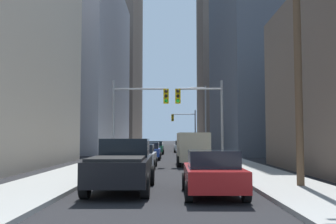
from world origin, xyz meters
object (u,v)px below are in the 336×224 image
Objects in this scene: cargo_van_beige at (192,147)px; traffic_signal_near_left at (138,108)px; traffic_signal_far_right at (185,123)px; sedan_silver at (141,156)px; sedan_white at (181,146)px; sedan_blue at (150,151)px; traffic_signal_near_right at (202,108)px; sedan_green at (156,148)px; pickup_truck_black at (123,165)px; sedan_red at (212,173)px.

cargo_van_beige is 0.87× the size of traffic_signal_near_left.
traffic_signal_near_left is 29.73m from traffic_signal_far_right.
sedan_silver is at bearing -97.09° from traffic_signal_far_right.
sedan_blue is at bearing -101.06° from sedan_white.
sedan_blue is 0.70× the size of traffic_signal_near_right.
traffic_signal_near_left is at bearing 176.43° from cargo_van_beige.
sedan_white is 23.40m from traffic_signal_near_left.
traffic_signal_near_right is at bearing -87.94° from sedan_white.
sedan_white is at bearing 78.94° from sedan_blue.
sedan_green is at bearing 89.61° from sedan_blue.
pickup_truck_black is 0.90× the size of traffic_signal_near_left.
sedan_green is 0.71× the size of traffic_signal_near_right.
sedan_silver is 4.28m from traffic_signal_near_left.
cargo_van_beige is at bearing 36.02° from sedan_silver.
sedan_silver is at bearing -146.52° from traffic_signal_near_right.
traffic_signal_far_right reaches higher than sedan_blue.
sedan_blue is 16.80m from sedan_white.
sedan_blue is 1.00× the size of sedan_white.
pickup_truck_black is at bearing -87.41° from traffic_signal_near_left.
cargo_van_beige is at bearing -3.57° from traffic_signal_near_left.
traffic_signal_near_left reaches higher than pickup_truck_black.
sedan_blue is 0.70× the size of traffic_signal_near_left.
cargo_van_beige reaches higher than sedan_white.
cargo_van_beige is 1.24× the size of sedan_silver.
traffic_signal_near_right reaches higher than sedan_blue.
traffic_signal_near_right is at bearing -89.79° from traffic_signal_far_right.
sedan_blue is at bearing 85.39° from traffic_signal_near_left.
pickup_truck_black is 1.29× the size of sedan_blue.
sedan_blue is 0.70× the size of traffic_signal_far_right.
traffic_signal_far_right reaches higher than sedan_white.
traffic_signal_near_left reaches higher than sedan_red.
cargo_van_beige reaches higher than sedan_red.
sedan_silver and sedan_green have the same top height.
traffic_signal_near_right is (0.81, 13.96, 3.25)m from sedan_red.
sedan_white is (-0.01, 36.83, 0.00)m from sedan_red.
traffic_signal_far_right reaches higher than sedan_red.
sedan_blue is (-3.23, 20.34, 0.00)m from sedan_red.
sedan_red is at bearing -90.93° from traffic_signal_far_right.
sedan_red is at bearing -21.50° from pickup_truck_black.
sedan_green is 6.59m from sedan_white.
traffic_signal_far_right is at bearing 83.74° from sedan_white.
traffic_signal_near_left is at bearing -94.61° from sedan_blue.
traffic_signal_near_right is (0.82, -22.87, 3.25)m from sedan_white.
sedan_blue is at bearing 122.35° from traffic_signal_near_right.
sedan_red is 0.70× the size of traffic_signal_far_right.
sedan_silver is at bearing 90.66° from pickup_truck_black.
pickup_truck_black is 12.89m from cargo_van_beige.
pickup_truck_black is at bearing -90.03° from sedan_green.
sedan_silver is 0.70× the size of traffic_signal_far_right.
cargo_van_beige is 29.77m from traffic_signal_far_right.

